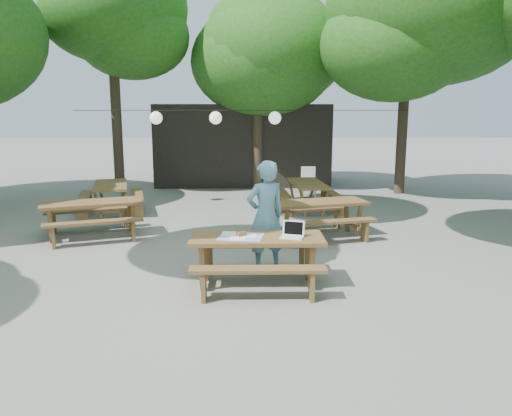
{
  "coord_description": "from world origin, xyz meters",
  "views": [
    {
      "loc": [
        0.64,
        -7.66,
        2.61
      ],
      "look_at": [
        0.78,
        0.27,
        1.05
      ],
      "focal_mm": 35.0,
      "sensor_mm": 36.0,
      "label": 1
    }
  ],
  "objects_px": {
    "main_picnic_table": "(257,260)",
    "picnic_table_nw": "(92,219)",
    "plastic_chair": "(309,188)",
    "woman": "(266,216)"
  },
  "relations": [
    {
      "from": "main_picnic_table",
      "to": "plastic_chair",
      "type": "height_order",
      "value": "plastic_chair"
    },
    {
      "from": "picnic_table_nw",
      "to": "plastic_chair",
      "type": "xyz_separation_m",
      "value": [
        5.11,
        4.89,
        -0.13
      ]
    },
    {
      "from": "picnic_table_nw",
      "to": "woman",
      "type": "bearing_deg",
      "value": -51.65
    },
    {
      "from": "main_picnic_table",
      "to": "picnic_table_nw",
      "type": "distance_m",
      "value": 4.48
    },
    {
      "from": "picnic_table_nw",
      "to": "plastic_chair",
      "type": "distance_m",
      "value": 7.08
    },
    {
      "from": "picnic_table_nw",
      "to": "woman",
      "type": "distance_m",
      "value": 4.2
    },
    {
      "from": "main_picnic_table",
      "to": "picnic_table_nw",
      "type": "height_order",
      "value": "same"
    },
    {
      "from": "picnic_table_nw",
      "to": "plastic_chair",
      "type": "bearing_deg",
      "value": 24.19
    },
    {
      "from": "plastic_chair",
      "to": "woman",
      "type": "bearing_deg",
      "value": -101.59
    },
    {
      "from": "main_picnic_table",
      "to": "picnic_table_nw",
      "type": "bearing_deg",
      "value": 138.76
    }
  ]
}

